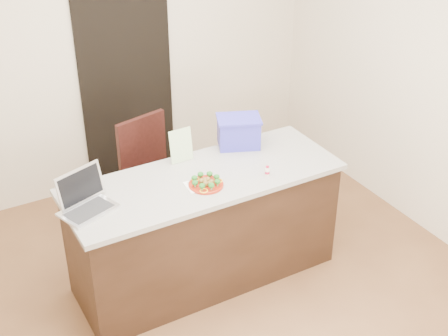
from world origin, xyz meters
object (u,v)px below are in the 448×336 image
napkin (197,185)px  island (205,228)px  plate (206,185)px  laptop (85,198)px  blue_box (239,132)px  yogurt_bottle (267,171)px  chair (149,171)px

napkin → island: bearing=43.0°
plate → laptop: (-0.84, 0.16, 0.06)m
napkin → blue_box: (0.57, 0.38, 0.12)m
yogurt_bottle → chair: 1.18m
laptop → blue_box: (1.35, 0.25, 0.05)m
napkin → laptop: 0.80m
plate → blue_box: 0.67m
plate → blue_box: size_ratio=0.62×
yogurt_bottle → blue_box: blue_box is taller
island → chair: (-0.12, 0.78, 0.14)m
yogurt_bottle → blue_box: (0.05, 0.50, 0.09)m
yogurt_bottle → chair: chair is taller
island → napkin: size_ratio=12.69×
laptop → island: bearing=-22.1°
island → plate: bearing=-110.4°
island → blue_box: size_ratio=5.06×
yogurt_bottle → laptop: (-1.30, 0.25, 0.04)m
island → laptop: 1.03m
yogurt_bottle → laptop: 1.32m
plate → blue_box: bearing=38.6°
napkin → blue_box: bearing=34.0°
blue_box → island: bearing=-125.5°
laptop → yogurt_bottle: bearing=-30.4°
island → laptop: (-0.88, 0.04, 0.53)m
napkin → chair: size_ratio=0.15×
laptop → plate: bearing=-30.3°
island → napkin: bearing=-137.0°
chair → yogurt_bottle: bearing=-75.0°
laptop → chair: laptop is taller
napkin → yogurt_bottle: 0.53m
plate → blue_box: blue_box is taller
laptop → chair: (0.76, 0.74, -0.39)m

